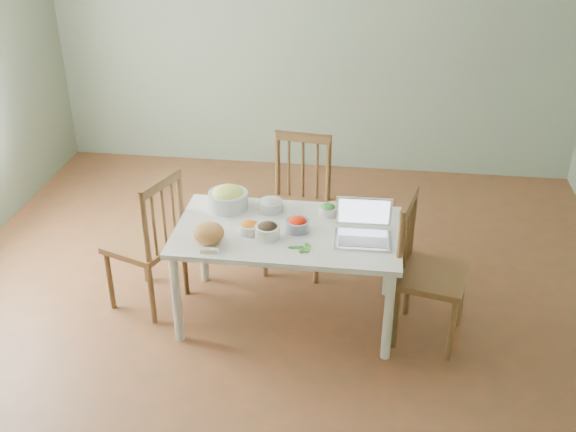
# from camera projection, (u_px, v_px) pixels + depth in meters

# --- Properties ---
(floor) EXTENTS (5.00, 5.00, 0.00)m
(floor) POSITION_uv_depth(u_px,v_px,m) (276.00, 312.00, 4.81)
(floor) COLOR #50351F
(floor) RESTS_ON ground
(wall_back) EXTENTS (5.00, 0.00, 2.70)m
(wall_back) POSITION_uv_depth(u_px,v_px,m) (315.00, 31.00, 6.33)
(wall_back) COLOR gray
(wall_back) RESTS_ON ground
(dining_table) EXTENTS (1.47, 0.82, 0.69)m
(dining_table) POSITION_uv_depth(u_px,v_px,m) (288.00, 274.00, 4.61)
(dining_table) COLOR white
(dining_table) RESTS_ON floor
(chair_far) EXTENTS (0.50, 0.48, 1.03)m
(chair_far) POSITION_uv_depth(u_px,v_px,m) (297.00, 208.00, 5.08)
(chair_far) COLOR #422411
(chair_far) RESTS_ON floor
(chair_left) EXTENTS (0.55, 0.56, 1.01)m
(chair_left) POSITION_uv_depth(u_px,v_px,m) (144.00, 240.00, 4.69)
(chair_left) COLOR #422411
(chair_left) RESTS_ON floor
(chair_right) EXTENTS (0.51, 0.52, 1.00)m
(chair_right) POSITION_uv_depth(u_px,v_px,m) (433.00, 273.00, 4.34)
(chair_right) COLOR #422411
(chair_right) RESTS_ON floor
(bread_boule) EXTENTS (0.24, 0.24, 0.13)m
(bread_boule) POSITION_uv_depth(u_px,v_px,m) (209.00, 233.00, 4.28)
(bread_boule) COLOR #9F6B3F
(bread_boule) RESTS_ON dining_table
(butter_stick) EXTENTS (0.11, 0.04, 0.03)m
(butter_stick) POSITION_uv_depth(u_px,v_px,m) (209.00, 251.00, 4.19)
(butter_stick) COLOR beige
(butter_stick) RESTS_ON dining_table
(bowl_squash) EXTENTS (0.35, 0.35, 0.16)m
(bowl_squash) POSITION_uv_depth(u_px,v_px,m) (228.00, 198.00, 4.67)
(bowl_squash) COLOR #E5DA65
(bowl_squash) RESTS_ON dining_table
(bowl_carrot) EXTENTS (0.17, 0.17, 0.08)m
(bowl_carrot) POSITION_uv_depth(u_px,v_px,m) (249.00, 227.00, 4.40)
(bowl_carrot) COLOR #C77326
(bowl_carrot) RESTS_ON dining_table
(bowl_onion) EXTENTS (0.20, 0.20, 0.09)m
(bowl_onion) POSITION_uv_depth(u_px,v_px,m) (271.00, 204.00, 4.65)
(bowl_onion) COLOR white
(bowl_onion) RESTS_ON dining_table
(bowl_mushroom) EXTENTS (0.16, 0.16, 0.10)m
(bowl_mushroom) POSITION_uv_depth(u_px,v_px,m) (267.00, 231.00, 4.33)
(bowl_mushroom) COLOR black
(bowl_mushroom) RESTS_ON dining_table
(bowl_redpep) EXTENTS (0.19, 0.19, 0.09)m
(bowl_redpep) POSITION_uv_depth(u_px,v_px,m) (298.00, 224.00, 4.41)
(bowl_redpep) COLOR #D00900
(bowl_redpep) RESTS_ON dining_table
(bowl_broccoli) EXTENTS (0.16, 0.16, 0.08)m
(bowl_broccoli) POSITION_uv_depth(u_px,v_px,m) (328.00, 209.00, 4.60)
(bowl_broccoli) COLOR #1C5E1D
(bowl_broccoli) RESTS_ON dining_table
(flatbread) EXTENTS (0.28, 0.28, 0.02)m
(flatbread) POSITION_uv_depth(u_px,v_px,m) (336.00, 210.00, 4.66)
(flatbread) COLOR tan
(flatbread) RESTS_ON dining_table
(basil_bunch) EXTENTS (0.17, 0.17, 0.02)m
(basil_bunch) POSITION_uv_depth(u_px,v_px,m) (300.00, 247.00, 4.24)
(basil_bunch) COLOR #1C5E12
(basil_bunch) RESTS_ON dining_table
(laptop) EXTENTS (0.36, 0.32, 0.24)m
(laptop) POSITION_uv_depth(u_px,v_px,m) (364.00, 224.00, 4.26)
(laptop) COLOR silver
(laptop) RESTS_ON dining_table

